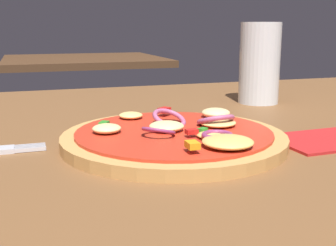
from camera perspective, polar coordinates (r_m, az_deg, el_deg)
dining_table at (r=0.45m, az=-1.72°, el=-5.71°), size 1.48×1.01×0.03m
pizza at (r=0.47m, az=1.06°, el=-1.79°), size 0.25×0.25×0.03m
beer_glass at (r=0.74m, az=12.07°, el=7.23°), size 0.07×0.07×0.14m
napkin at (r=0.53m, az=21.14°, el=-2.02°), size 0.14×0.09×0.00m
background_table at (r=1.89m, az=-11.20°, el=8.15°), size 0.66×0.60×0.03m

